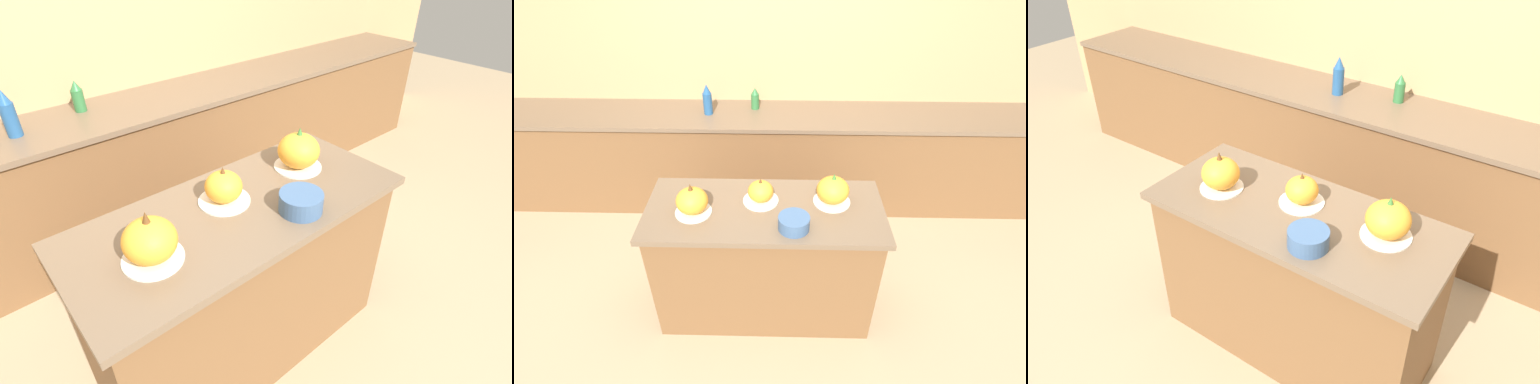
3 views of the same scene
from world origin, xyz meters
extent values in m
plane|color=tan|center=(0.00, 0.00, 0.00)|extent=(12.00, 12.00, 0.00)
cube|color=tan|center=(0.00, 1.63, 1.25)|extent=(8.00, 0.06, 2.50)
cube|color=brown|center=(0.00, 0.00, 0.43)|extent=(1.40, 0.57, 0.86)
cube|color=brown|center=(0.00, 0.00, 0.88)|extent=(1.46, 0.63, 0.03)
cube|color=brown|center=(0.00, 1.30, 0.44)|extent=(6.00, 0.56, 0.88)
cube|color=brown|center=(0.00, 1.30, 0.89)|extent=(6.00, 0.60, 0.03)
cylinder|color=silver|center=(-0.43, -0.05, 0.90)|extent=(0.22, 0.22, 0.01)
ellipsoid|color=orange|center=(-0.43, -0.05, 0.98)|extent=(0.19, 0.19, 0.16)
cone|color=brown|center=(-0.43, -0.05, 1.08)|extent=(0.03, 0.03, 0.05)
cylinder|color=silver|center=(-0.03, 0.07, 0.90)|extent=(0.22, 0.22, 0.01)
ellipsoid|color=orange|center=(-0.03, 0.07, 0.97)|extent=(0.16, 0.16, 0.13)
cone|color=brown|center=(-0.03, 0.07, 1.05)|extent=(0.02, 0.02, 0.03)
cylinder|color=silver|center=(0.42, 0.08, 0.90)|extent=(0.23, 0.23, 0.01)
ellipsoid|color=orange|center=(0.42, 0.08, 0.99)|extent=(0.20, 0.20, 0.16)
cone|color=#38702D|center=(0.42, 0.08, 1.08)|extent=(0.03, 0.03, 0.04)
cylinder|color=#235184|center=(-0.53, 1.30, 1.00)|extent=(0.08, 0.08, 0.18)
cone|color=#235184|center=(-0.53, 1.30, 1.13)|extent=(0.07, 0.07, 0.08)
cylinder|color=#2D6B38|center=(-0.13, 1.41, 0.98)|extent=(0.07, 0.07, 0.13)
cone|color=#2D6B38|center=(-0.13, 1.41, 1.07)|extent=(0.06, 0.06, 0.06)
cylinder|color=#3D5B84|center=(0.17, -0.18, 0.94)|extent=(0.18, 0.18, 0.08)
camera|label=1|loc=(-0.82, -1.06, 1.87)|focal=28.00mm
camera|label=2|loc=(0.08, -1.90, 2.41)|focal=28.00mm
camera|label=3|loc=(1.03, -1.58, 2.28)|focal=35.00mm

